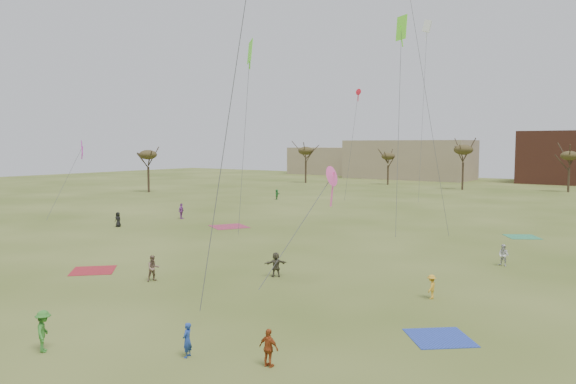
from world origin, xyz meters
The scene contains 19 objects.
ground centered at (0.00, 0.00, 0.00)m, with size 260.00×260.00×0.00m, color #3D4F18.
flyer_near_center centered at (1.21, -7.85, 0.91)m, with size 1.17×0.68×1.82m, color #37832B.
flyer_near_right centered at (6.72, -4.68, 0.74)m, with size 0.54×0.35×1.48m, color #21409A.
spectator_fore_a centered at (10.15, -3.48, 0.78)m, with size 0.92×0.38×1.57m, color #A4461C.
spectator_fore_b centered at (-4.60, 3.22, 0.85)m, with size 0.83×0.65×1.71m, color #826452.
spectator_fore_c centered at (1.22, 8.89, 0.85)m, with size 1.57×0.50×1.69m, color brown.
flyer_mid_a centered at (-26.43, 17.05, 0.81)m, with size 0.79×0.51×1.62m, color black.
flyer_mid_b centered at (11.81, 9.87, 0.71)m, with size 0.92×0.53×1.42m, color gold.
spectator_mid_d centered at (-25.64, 25.62, 0.94)m, with size 1.10×0.46×1.88m, color purple.
spectator_mid_e centered at (12.92, 21.31, 0.81)m, with size 0.79×0.61×1.62m, color silver.
flyer_far_a centered at (-30.34, 51.20, 0.82)m, with size 1.53×0.49×1.65m, color #297B33.
blanket_red centered at (-10.42, 2.71, 0.00)m, with size 2.92×2.92×0.03m, color #A9212B.
blanket_blue centered at (14.58, 3.77, 0.00)m, with size 2.72×2.72×0.03m, color #2A45B6.
blanket_plum centered at (-16.64, 24.16, 0.00)m, with size 3.66×3.66×0.03m, color #A63351.
blanket_olive centered at (10.98, 35.73, 0.00)m, with size 2.89×2.89×0.03m, color #359262.
kites_aloft centered at (-1.90, 36.37, 20.84)m, with size 65.36×60.97×26.01m.
tree_line centered at (-2.85, 79.12, 7.09)m, with size 117.44×49.32×8.91m.
building_tan centered at (-35.00, 115.00, 5.00)m, with size 32.00×14.00×10.00m, color #937F60.
building_tan_west centered at (-65.00, 122.00, 4.00)m, with size 20.00×12.00×8.00m, color #937F60.
Camera 1 is at (23.38, -20.59, 8.97)m, focal length 34.45 mm.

